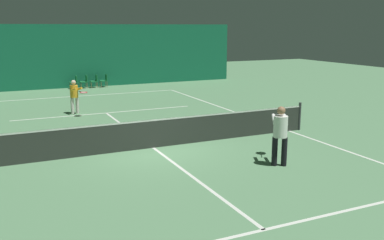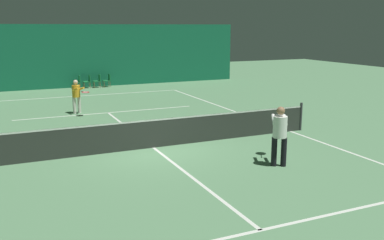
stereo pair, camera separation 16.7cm
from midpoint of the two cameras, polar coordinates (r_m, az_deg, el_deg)
ground_plane at (r=14.14m, az=-4.83°, el=-3.69°), size 60.00×60.00×0.00m
backdrop_curtain at (r=28.86m, az=-15.36°, el=8.19°), size 23.00×0.12×4.06m
court_line_baseline_far at (r=25.44m, az=-13.78°, el=3.18°), size 11.00×0.10×0.00m
court_line_service_far at (r=20.13m, az=-10.89°, el=0.96°), size 8.25×0.10×0.00m
court_line_service_near at (r=8.74m, az=9.70°, el=-14.28°), size 8.25×0.10×0.00m
court_line_sideline_right at (r=16.70m, az=13.27°, el=-1.47°), size 0.10×23.80×0.00m
court_line_centre at (r=14.14m, az=-4.83°, el=-3.69°), size 0.10×12.80×0.00m
tennis_net at (r=14.01m, az=-4.87°, el=-1.69°), size 12.00×0.10×1.07m
player_near at (r=12.32m, az=11.99°, el=-1.51°), size 1.00×1.37×1.72m
player_far at (r=20.13m, az=-14.90°, el=3.36°), size 0.68×1.34×1.54m
courtside_chair_0 at (r=28.47m, az=-14.86°, el=5.05°), size 0.44×0.44×0.84m
courtside_chair_1 at (r=28.58m, az=-13.57°, el=5.14°), size 0.44×0.44×0.84m
courtside_chair_2 at (r=28.71m, az=-12.30°, el=5.23°), size 0.44×0.44×0.84m
courtside_chair_3 at (r=28.85m, az=-11.03°, el=5.32°), size 0.44×0.44×0.84m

